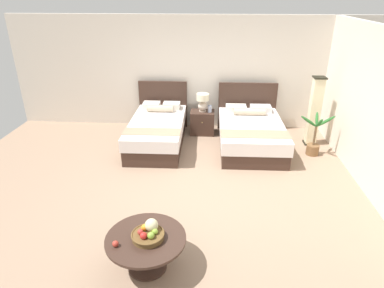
# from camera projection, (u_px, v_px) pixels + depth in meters

# --- Properties ---
(ground_plane) EXTENTS (9.24, 9.69, 0.02)m
(ground_plane) POSITION_uv_depth(u_px,v_px,m) (200.00, 190.00, 5.74)
(ground_plane) COLOR #997B64
(wall_back) EXTENTS (9.24, 0.12, 2.61)m
(wall_back) POSITION_uv_depth(u_px,v_px,m) (206.00, 73.00, 7.94)
(wall_back) COLOR silver
(wall_back) RESTS_ON ground
(wall_side_right) EXTENTS (0.12, 5.29, 2.61)m
(wall_side_right) POSITION_uv_depth(u_px,v_px,m) (378.00, 113.00, 5.37)
(wall_side_right) COLOR silver
(wall_side_right) RESTS_ON ground
(bed_near_window) EXTENTS (1.18, 2.24, 1.14)m
(bed_near_window) POSITION_uv_depth(u_px,v_px,m) (158.00, 130.00, 7.34)
(bed_near_window) COLOR #3D2920
(bed_near_window) RESTS_ON ground
(bed_near_corner) EXTENTS (1.38, 2.14, 1.15)m
(bed_near_corner) POSITION_uv_depth(u_px,v_px,m) (250.00, 133.00, 7.22)
(bed_near_corner) COLOR #3D2920
(bed_near_corner) RESTS_ON ground
(nightstand) EXTENTS (0.55, 0.44, 0.54)m
(nightstand) POSITION_uv_depth(u_px,v_px,m) (202.00, 122.00, 7.87)
(nightstand) COLOR #3D2920
(nightstand) RESTS_ON ground
(table_lamp) EXTENTS (0.28, 0.28, 0.41)m
(table_lamp) POSITION_uv_depth(u_px,v_px,m) (203.00, 101.00, 7.67)
(table_lamp) COLOR beige
(table_lamp) RESTS_ON nightstand
(vase) EXTENTS (0.09, 0.09, 0.17)m
(vase) POSITION_uv_depth(u_px,v_px,m) (210.00, 109.00, 7.67)
(vase) COLOR #AAB5CE
(vase) RESTS_ON nightstand
(coffee_table) EXTENTS (0.96, 0.96, 0.46)m
(coffee_table) POSITION_uv_depth(u_px,v_px,m) (146.00, 244.00, 3.99)
(coffee_table) COLOR #3D2920
(coffee_table) RESTS_ON ground
(fruit_bowl) EXTENTS (0.39, 0.39, 0.21)m
(fruit_bowl) POSITION_uv_depth(u_px,v_px,m) (149.00, 233.00, 3.91)
(fruit_bowl) COLOR brown
(fruit_bowl) RESTS_ON coffee_table
(loose_apple) EXTENTS (0.07, 0.07, 0.07)m
(loose_apple) POSITION_uv_depth(u_px,v_px,m) (115.00, 244.00, 3.79)
(loose_apple) COLOR #B23629
(loose_apple) RESTS_ON coffee_table
(floor_lamp_corner) EXTENTS (0.25, 0.25, 1.49)m
(floor_lamp_corner) POSITION_uv_depth(u_px,v_px,m) (314.00, 112.00, 7.14)
(floor_lamp_corner) COLOR black
(floor_lamp_corner) RESTS_ON ground
(potted_palm) EXTENTS (0.70, 0.45, 0.88)m
(potted_palm) POSITION_uv_depth(u_px,v_px,m) (314.00, 142.00, 6.84)
(potted_palm) COLOR brown
(potted_palm) RESTS_ON ground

